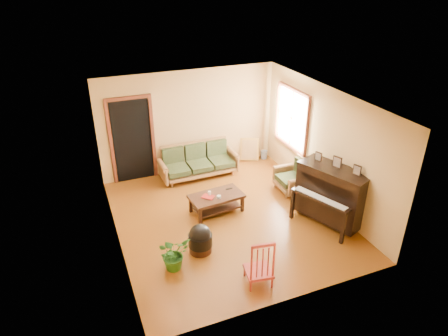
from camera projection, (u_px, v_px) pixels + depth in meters
name	position (u px, v px, depth m)	size (l,w,h in m)	color
floor	(227.00, 218.00, 8.46)	(5.00, 5.00, 0.00)	#5D2F0C
doorway	(132.00, 141.00, 9.56)	(1.08, 0.16, 2.05)	black
window	(292.00, 118.00, 9.59)	(0.12, 1.36, 1.46)	white
sofa	(199.00, 161.00, 9.96)	(1.94, 0.81, 0.83)	brown
coffee_table	(216.00, 203.00, 8.60)	(1.13, 0.62, 0.41)	black
armchair	(292.00, 176.00, 9.32)	(0.75, 0.78, 0.78)	brown
piano	(331.00, 195.00, 8.10)	(0.82, 1.40, 1.24)	black
footstool	(200.00, 242.00, 7.40)	(0.45, 0.45, 0.43)	black
red_chair	(259.00, 260.00, 6.56)	(0.43, 0.47, 0.93)	maroon
leaning_frame	(249.00, 149.00, 10.81)	(0.50, 0.11, 0.67)	gold
ceramic_crock	(264.00, 155.00, 11.02)	(0.18, 0.18, 0.22)	#33549A
potted_plant	(174.00, 254.00, 6.95)	(0.56, 0.48, 0.62)	#225618
book	(206.00, 199.00, 8.35)	(0.19, 0.25, 0.02)	maroon
candle	(209.00, 194.00, 8.47)	(0.06, 0.06, 0.11)	white
glass_jar	(219.00, 197.00, 8.39)	(0.09, 0.09, 0.06)	white
remote	(229.00, 189.00, 8.74)	(0.15, 0.04, 0.02)	black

